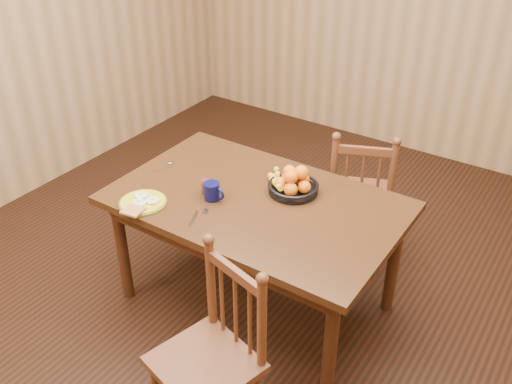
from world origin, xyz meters
The scene contains 10 objects.
room centered at (0.00, 0.00, 1.35)m, with size 4.52×5.02×2.72m.
dining_table centered at (0.00, 0.00, 0.67)m, with size 1.60×1.00×0.75m.
chair_far centered at (0.29, 0.79, 0.46)m, with size 0.56×0.55×0.95m.
chair_near centered at (0.31, -0.83, 0.46)m, with size 0.52×0.51×0.95m.
breakfast_plate centered at (-0.49, -0.39, 0.76)m, with size 0.26×0.29×0.04m.
fork centered at (-0.17, -0.31, 0.75)m, with size 0.07×0.18×0.00m.
spoon centered at (-0.67, 0.03, 0.75)m, with size 0.06×0.15×0.01m.
coffee_mug centered at (-0.20, -0.13, 0.80)m, with size 0.13×0.09×0.10m.
juice_glass centered at (-0.27, -0.10, 0.79)m, with size 0.06×0.06×0.09m.
fruit_bowl centered at (0.13, 0.18, 0.81)m, with size 0.32×0.29×0.17m.
Camera 1 is at (1.48, -2.21, 2.47)m, focal length 40.00 mm.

